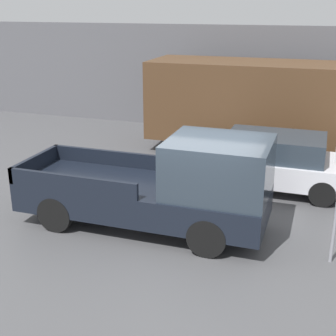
{
  "coord_description": "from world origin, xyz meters",
  "views": [
    {
      "loc": [
        2.35,
        -8.83,
        4.9
      ],
      "look_at": [
        -1.1,
        1.36,
        1.12
      ],
      "focal_mm": 50.0,
      "sensor_mm": 36.0,
      "label": 1
    }
  ],
  "objects": [
    {
      "name": "ground_plane",
      "position": [
        0.0,
        0.0,
        0.0
      ],
      "size": [
        60.0,
        60.0,
        0.0
      ],
      "primitive_type": "plane",
      "color": "#4C4C4F"
    },
    {
      "name": "building_wall",
      "position": [
        0.0,
        9.76,
        2.07
      ],
      "size": [
        28.0,
        0.15,
        4.15
      ],
      "color": "#56565B",
      "rests_on": "ground"
    },
    {
      "name": "pickup_truck",
      "position": [
        -0.79,
        0.36,
        1.04
      ],
      "size": [
        5.68,
        2.03,
        2.23
      ],
      "color": "black",
      "rests_on": "ground"
    },
    {
      "name": "car",
      "position": [
        1.11,
        3.72,
        0.79
      ],
      "size": [
        4.76,
        1.95,
        1.54
      ],
      "color": "silver",
      "rests_on": "ground"
    },
    {
      "name": "delivery_truck",
      "position": [
        0.54,
        7.01,
        1.68
      ],
      "size": [
        8.74,
        2.6,
        3.09
      ],
      "color": "#4C331E",
      "rests_on": "ground"
    },
    {
      "name": "newspaper_box",
      "position": [
        2.59,
        9.43,
        0.56
      ],
      "size": [
        0.45,
        0.4,
        1.12
      ],
      "color": "red",
      "rests_on": "ground"
    }
  ]
}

